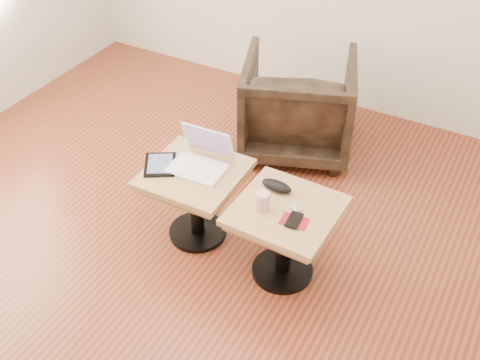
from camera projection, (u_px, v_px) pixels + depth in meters
The scene contains 11 objects.
room_shell at pixel (165, 65), 2.60m from camera, with size 4.52×4.52×2.71m.
side_table_left at pixel (195, 188), 3.50m from camera, with size 0.55×0.55×0.49m.
side_table_right at pixel (285, 225), 3.25m from camera, with size 0.55×0.55×0.49m.
laptop at pixel (201, 159), 3.43m from camera, with size 0.33×0.30×0.22m.
tablet at pixel (160, 164), 3.46m from camera, with size 0.26×0.28×0.02m.
charging_adapter at pixel (188, 142), 3.62m from camera, with size 0.04×0.04×0.03m, color white.
glasses_case at pixel (277, 186), 3.27m from camera, with size 0.18×0.08×0.06m, color black.
striped_cup at pixel (262, 201), 3.14m from camera, with size 0.08×0.08×0.10m, color #C64555.
earbuds_tangle at pixel (296, 208), 3.16m from camera, with size 0.08×0.07×0.02m.
phone_on_sleeve at pixel (294, 221), 3.08m from camera, with size 0.15×0.13×0.02m.
armchair at pixel (298, 105), 4.24m from camera, with size 0.76×0.78×0.71m, color black.
Camera 1 is at (1.41, -1.89, 2.58)m, focal length 45.00 mm.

